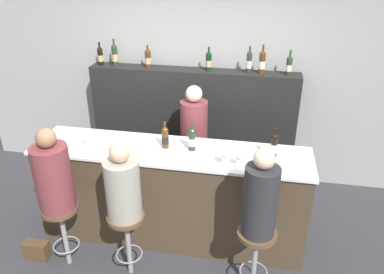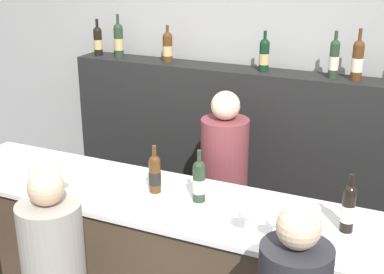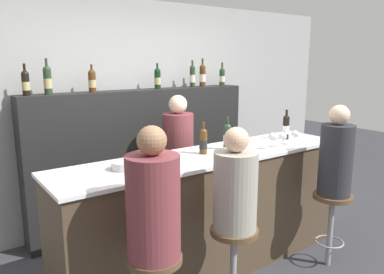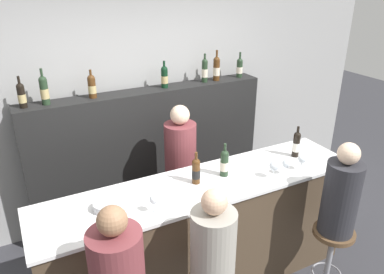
{
  "view_description": "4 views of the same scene",
  "coord_description": "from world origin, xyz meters",
  "px_view_note": "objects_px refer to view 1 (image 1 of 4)",
  "views": [
    {
      "loc": [
        0.86,
        -2.96,
        2.9
      ],
      "look_at": [
        0.24,
        0.28,
        1.29
      ],
      "focal_mm": 35.0,
      "sensor_mm": 36.0,
      "label": 1
    },
    {
      "loc": [
        1.31,
        -2.13,
        2.47
      ],
      "look_at": [
        0.19,
        0.33,
        1.49
      ],
      "focal_mm": 50.0,
      "sensor_mm": 36.0,
      "label": 2
    },
    {
      "loc": [
        -2.02,
        -2.21,
        1.92
      ],
      "look_at": [
        -0.18,
        0.36,
        1.27
      ],
      "focal_mm": 35.0,
      "sensor_mm": 36.0,
      "label": 3
    },
    {
      "loc": [
        -1.36,
        -2.07,
        2.74
      ],
      "look_at": [
        -0.07,
        0.4,
        1.51
      ],
      "focal_mm": 35.0,
      "sensor_mm": 36.0,
      "label": 4
    }
  ],
  "objects_px": {
    "guest_seated_right": "(260,198)",
    "wine_glass_1": "(224,154)",
    "bar_stool_left": "(62,220)",
    "wine_bottle_backbar_6": "(289,65)",
    "handbag": "(37,250)",
    "wine_bottle_backbar_1": "(115,55)",
    "wine_bottle_backbar_5": "(262,62)",
    "wine_glass_2": "(239,157)",
    "bar_stool_right": "(256,246)",
    "wine_bottle_backbar_2": "(148,58)",
    "wine_bottle_counter_2": "(274,145)",
    "guest_seated_middle": "(123,186)",
    "wine_bottle_backbar_4": "(249,62)",
    "bar_stool_middle": "(127,229)",
    "wine_bottle_counter_1": "(192,139)",
    "wine_glass_0": "(113,145)",
    "guest_seated_left": "(53,176)",
    "wine_bottle_backbar_0": "(100,56)",
    "wine_glass_3": "(259,158)",
    "wine_bottle_counter_0": "(165,137)",
    "wine_bottle_backbar_3": "(209,61)",
    "bartender": "(194,151)",
    "metal_bowl": "(93,140)"
  },
  "relations": [
    {
      "from": "bar_stool_middle",
      "to": "bar_stool_left",
      "type": "bearing_deg",
      "value": 180.0
    },
    {
      "from": "guest_seated_middle",
      "to": "wine_bottle_backbar_4",
      "type": "bearing_deg",
      "value": 62.59
    },
    {
      "from": "wine_glass_3",
      "to": "guest_seated_right",
      "type": "relative_size",
      "value": 0.17
    },
    {
      "from": "bar_stool_left",
      "to": "wine_glass_0",
      "type": "bearing_deg",
      "value": 46.08
    },
    {
      "from": "wine_bottle_backbar_0",
      "to": "wine_bottle_backbar_3",
      "type": "distance_m",
      "value": 1.43
    },
    {
      "from": "wine_glass_1",
      "to": "guest_seated_right",
      "type": "bearing_deg",
      "value": -50.76
    },
    {
      "from": "wine_bottle_counter_0",
      "to": "bartender",
      "type": "xyz_separation_m",
      "value": [
        0.18,
        0.67,
        -0.5
      ]
    },
    {
      "from": "wine_bottle_backbar_3",
      "to": "guest_seated_left",
      "type": "relative_size",
      "value": 0.35
    },
    {
      "from": "wine_bottle_counter_0",
      "to": "wine_bottle_backbar_2",
      "type": "xyz_separation_m",
      "value": [
        -0.53,
        1.22,
        0.49
      ]
    },
    {
      "from": "wine_bottle_backbar_4",
      "to": "bar_stool_left",
      "type": "distance_m",
      "value": 2.77
    },
    {
      "from": "guest_seated_right",
      "to": "wine_glass_1",
      "type": "bearing_deg",
      "value": 129.24
    },
    {
      "from": "wine_bottle_counter_2",
      "to": "bar_stool_right",
      "type": "bearing_deg",
      "value": -98.47
    },
    {
      "from": "wine_bottle_counter_0",
      "to": "wine_bottle_backbar_0",
      "type": "bearing_deg",
      "value": 133.94
    },
    {
      "from": "bar_stool_right",
      "to": "wine_bottle_backbar_2",
      "type": "bearing_deg",
      "value": 128.79
    },
    {
      "from": "wine_bottle_backbar_4",
      "to": "bar_stool_middle",
      "type": "xyz_separation_m",
      "value": [
        -0.98,
        -1.89,
        -1.18
      ]
    },
    {
      "from": "wine_bottle_backbar_5",
      "to": "wine_bottle_backbar_0",
      "type": "bearing_deg",
      "value": 180.0
    },
    {
      "from": "wine_glass_3",
      "to": "handbag",
      "type": "distance_m",
      "value": 2.51
    },
    {
      "from": "wine_bottle_backbar_6",
      "to": "metal_bowl",
      "type": "relative_size",
      "value": 1.53
    },
    {
      "from": "wine_bottle_backbar_4",
      "to": "wine_glass_0",
      "type": "xyz_separation_m",
      "value": [
        -1.23,
        -1.45,
        -0.52
      ]
    },
    {
      "from": "handbag",
      "to": "guest_seated_right",
      "type": "bearing_deg",
      "value": 0.0
    },
    {
      "from": "wine_glass_3",
      "to": "handbag",
      "type": "bearing_deg",
      "value": -168.81
    },
    {
      "from": "wine_bottle_counter_1",
      "to": "wine_bottle_backbar_2",
      "type": "height_order",
      "value": "wine_bottle_backbar_2"
    },
    {
      "from": "wine_bottle_backbar_0",
      "to": "wine_glass_0",
      "type": "xyz_separation_m",
      "value": [
        0.7,
        -1.45,
        -0.51
      ]
    },
    {
      "from": "wine_bottle_backbar_1",
      "to": "guest_seated_left",
      "type": "xyz_separation_m",
      "value": [
        0.07,
        -1.89,
        -0.66
      ]
    },
    {
      "from": "guest_seated_middle",
      "to": "handbag",
      "type": "xyz_separation_m",
      "value": [
        -1.03,
        0.0,
        -0.93
      ]
    },
    {
      "from": "guest_seated_left",
      "to": "wine_bottle_backbar_0",
      "type": "bearing_deg",
      "value": 98.24
    },
    {
      "from": "bar_stool_right",
      "to": "wine_glass_2",
      "type": "bearing_deg",
      "value": 116.63
    },
    {
      "from": "wine_bottle_counter_2",
      "to": "handbag",
      "type": "distance_m",
      "value": 2.69
    },
    {
      "from": "wine_bottle_counter_2",
      "to": "bar_stool_right",
      "type": "relative_size",
      "value": 0.44
    },
    {
      "from": "handbag",
      "to": "guest_seated_middle",
      "type": "bearing_deg",
      "value": 0.0
    },
    {
      "from": "guest_seated_left",
      "to": "wine_bottle_backbar_5",
      "type": "bearing_deg",
      "value": 46.23
    },
    {
      "from": "bar_stool_middle",
      "to": "guest_seated_right",
      "type": "height_order",
      "value": "guest_seated_right"
    },
    {
      "from": "handbag",
      "to": "wine_bottle_backbar_1",
      "type": "bearing_deg",
      "value": 81.41
    },
    {
      "from": "wine_glass_2",
      "to": "wine_bottle_backbar_1",
      "type": "bearing_deg",
      "value": 140.23
    },
    {
      "from": "wine_bottle_backbar_6",
      "to": "wine_glass_1",
      "type": "relative_size",
      "value": 1.89
    },
    {
      "from": "wine_bottle_backbar_1",
      "to": "wine_bottle_backbar_4",
      "type": "height_order",
      "value": "wine_bottle_backbar_1"
    },
    {
      "from": "wine_bottle_counter_2",
      "to": "handbag",
      "type": "relative_size",
      "value": 1.2
    },
    {
      "from": "bar_stool_left",
      "to": "bar_stool_middle",
      "type": "bearing_deg",
      "value": 0.0
    },
    {
      "from": "wine_glass_0",
      "to": "guest_seated_left",
      "type": "bearing_deg",
      "value": -133.92
    },
    {
      "from": "bar_stool_right",
      "to": "bartender",
      "type": "relative_size",
      "value": 0.45
    },
    {
      "from": "wine_bottle_counter_2",
      "to": "handbag",
      "type": "bearing_deg",
      "value": -164.01
    },
    {
      "from": "guest_seated_left",
      "to": "wine_bottle_counter_0",
      "type": "bearing_deg",
      "value": 36.85
    },
    {
      "from": "wine_glass_0",
      "to": "wine_glass_3",
      "type": "distance_m",
      "value": 1.43
    },
    {
      "from": "wine_glass_1",
      "to": "bar_stool_left",
      "type": "height_order",
      "value": "wine_glass_1"
    },
    {
      "from": "wine_bottle_backbar_0",
      "to": "handbag",
      "type": "height_order",
      "value": "wine_bottle_backbar_0"
    },
    {
      "from": "wine_bottle_counter_0",
      "to": "wine_bottle_backbar_2",
      "type": "distance_m",
      "value": 1.41
    },
    {
      "from": "wine_glass_1",
      "to": "bar_stool_left",
      "type": "relative_size",
      "value": 0.22
    },
    {
      "from": "wine_bottle_counter_2",
      "to": "wine_bottle_backbar_1",
      "type": "bearing_deg",
      "value": 149.5
    },
    {
      "from": "wine_bottle_backbar_5",
      "to": "wine_glass_2",
      "type": "xyz_separation_m",
      "value": [
        -0.14,
        -1.45,
        -0.53
      ]
    },
    {
      "from": "wine_bottle_backbar_2",
      "to": "wine_glass_3",
      "type": "height_order",
      "value": "wine_bottle_backbar_2"
    }
  ]
}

